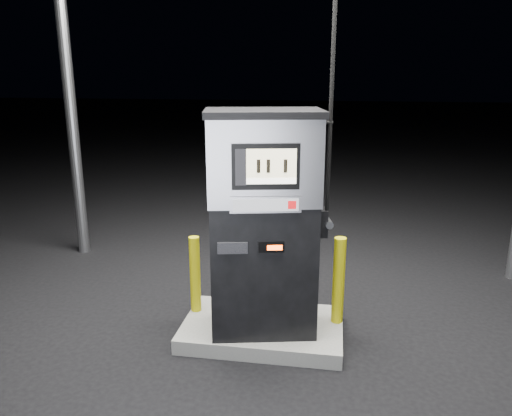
# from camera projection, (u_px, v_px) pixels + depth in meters

# --- Properties ---
(ground) EXTENTS (80.00, 80.00, 0.00)m
(ground) POSITION_uv_depth(u_px,v_px,m) (263.00, 336.00, 5.09)
(ground) COLOR black
(ground) RESTS_ON ground
(pump_island) EXTENTS (1.60, 1.00, 0.15)m
(pump_island) POSITION_uv_depth(u_px,v_px,m) (263.00, 329.00, 5.07)
(pump_island) COLOR slate
(pump_island) RESTS_ON ground
(fuel_dispenser) EXTENTS (1.23, 0.84, 4.42)m
(fuel_dispenser) POSITION_uv_depth(u_px,v_px,m) (264.00, 222.00, 4.66)
(fuel_dispenser) COLOR black
(fuel_dispenser) RESTS_ON pump_island
(bollard_left) EXTENTS (0.13, 0.13, 0.82)m
(bollard_left) POSITION_uv_depth(u_px,v_px,m) (195.00, 274.00, 5.20)
(bollard_left) COLOR #C7BF0B
(bollard_left) RESTS_ON pump_island
(bollard_right) EXTENTS (0.16, 0.16, 0.90)m
(bollard_right) POSITION_uv_depth(u_px,v_px,m) (339.00, 280.00, 4.96)
(bollard_right) COLOR #C7BF0B
(bollard_right) RESTS_ON pump_island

